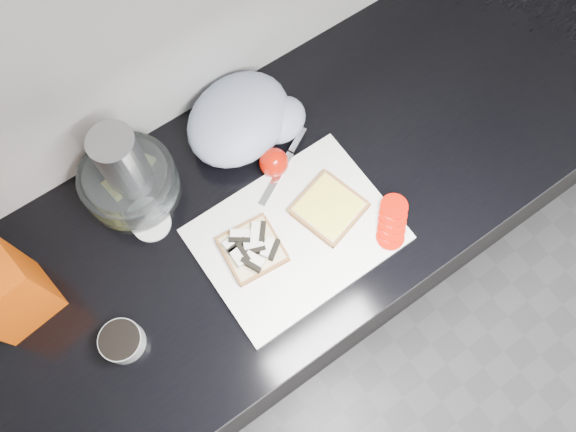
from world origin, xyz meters
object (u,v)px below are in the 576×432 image
at_px(cutting_board, 296,235).
at_px(glass_bowl, 130,183).
at_px(bread_bag, 4,292).
at_px(steel_canister, 126,168).

bearing_deg(cutting_board, glass_bowl, 128.51).
distance_m(cutting_board, bread_bag, 0.57).
distance_m(bread_bag, steel_canister, 0.32).
bearing_deg(glass_bowl, cutting_board, -51.49).
height_order(cutting_board, steel_canister, steel_canister).
bearing_deg(steel_canister, bread_bag, -164.12).
bearing_deg(steel_canister, cutting_board, -52.24).
bearing_deg(steel_canister, glass_bowl, 162.43).
relative_size(cutting_board, glass_bowl, 1.99).
xyz_separation_m(glass_bowl, bread_bag, (-0.30, -0.09, 0.06)).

